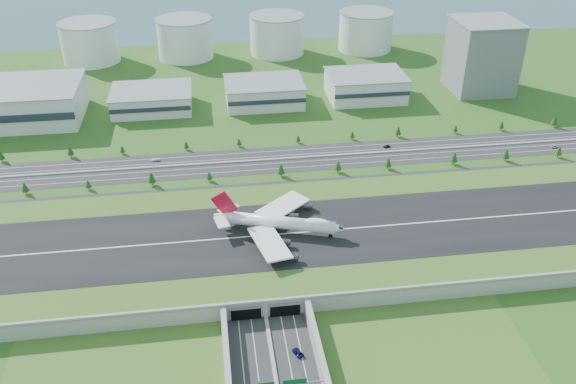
{
  "coord_description": "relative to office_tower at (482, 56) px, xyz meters",
  "views": [
    {
      "loc": [
        -18.23,
        -249.24,
        183.05
      ],
      "look_at": [
        21.78,
        35.0,
        11.38
      ],
      "focal_mm": 38.0,
      "sensor_mm": 36.0,
      "label": 1
    }
  ],
  "objects": [
    {
      "name": "hangar_mid_a",
      "position": [
        -260.0,
        -5.0,
        -20.0
      ],
      "size": [
        58.0,
        42.0,
        15.0
      ],
      "primitive_type": "cube",
      "color": "silver",
      "rests_on": "ground"
    },
    {
      "name": "office_tower",
      "position": [
        0.0,
        0.0,
        0.0
      ],
      "size": [
        46.0,
        46.0,
        55.0
      ],
      "primitive_type": "cube",
      "color": "slate",
      "rests_on": "ground"
    },
    {
      "name": "fuel_tank_c",
      "position": [
        -150.0,
        115.0,
        -10.0
      ],
      "size": [
        50.0,
        50.0,
        35.0
      ],
      "primitive_type": "cylinder",
      "color": "white",
      "rests_on": "ground"
    },
    {
      "name": "airfield_deck",
      "position": [
        -200.0,
        -195.09,
        -23.38
      ],
      "size": [
        520.0,
        100.0,
        9.2
      ],
      "color": "gray",
      "rests_on": "ground"
    },
    {
      "name": "hangar_mid_b",
      "position": [
        -175.0,
        -5.0,
        -19.0
      ],
      "size": [
        58.0,
        42.0,
        17.0
      ],
      "primitive_type": "cube",
      "color": "silver",
      "rests_on": "ground"
    },
    {
      "name": "fuel_tank_d",
      "position": [
        -65.0,
        115.0,
        -10.0
      ],
      "size": [
        50.0,
        50.0,
        35.0
      ],
      "primitive_type": "cylinder",
      "color": "white",
      "rests_on": "ground"
    },
    {
      "name": "fuel_tank_a",
      "position": [
        -320.0,
        115.0,
        -10.0
      ],
      "size": [
        50.0,
        50.0,
        35.0
      ],
      "primitive_type": "cylinder",
      "color": "white",
      "rests_on": "ground"
    },
    {
      "name": "hangar_mid_c",
      "position": [
        -95.0,
        -5.0,
        -18.0
      ],
      "size": [
        58.0,
        42.0,
        19.0
      ],
      "primitive_type": "cube",
      "color": "silver",
      "rests_on": "ground"
    },
    {
      "name": "car_2",
      "position": [
        -189.5,
        -268.59,
        -26.56
      ],
      "size": [
        4.96,
        6.53,
        1.65
      ],
      "primitive_type": "imported",
      "rotation": [
        0.0,
        0.0,
        3.57
      ],
      "color": "#0D0E41",
      "rests_on": "ground"
    },
    {
      "name": "car_6",
      "position": [
        8.91,
        -108.98,
        -26.58
      ],
      "size": [
        6.05,
        3.35,
        1.6
      ],
      "primitive_type": "imported",
      "rotation": [
        0.0,
        0.0,
        1.45
      ],
      "color": "#AEADB2",
      "rests_on": "ground"
    },
    {
      "name": "bay_water",
      "position": [
        -200.0,
        285.0,
        -27.47
      ],
      "size": [
        1200.0,
        260.0,
        0.06
      ],
      "primitive_type": "cube",
      "color": "#365967",
      "rests_on": "ground"
    },
    {
      "name": "tree_row",
      "position": [
        -189.21,
        -103.77,
        -22.79
      ],
      "size": [
        503.67,
        48.7,
        8.4
      ],
      "color": "#3D2819",
      "rests_on": "ground"
    },
    {
      "name": "car_5",
      "position": [
        -102.26,
        -92.99,
        -26.62
      ],
      "size": [
        4.89,
        2.78,
        1.52
      ],
      "primitive_type": "imported",
      "rotation": [
        0.0,
        0.0,
        -1.3
      ],
      "color": "black",
      "rests_on": "ground"
    },
    {
      "name": "car_7",
      "position": [
        -254.55,
        -90.89,
        -26.57
      ],
      "size": [
        5.66,
        2.47,
        1.62
      ],
      "primitive_type": "imported",
      "rotation": [
        0.0,
        0.0,
        -1.53
      ],
      "color": "white",
      "rests_on": "ground"
    },
    {
      "name": "ground",
      "position": [
        -200.0,
        -195.0,
        -27.5
      ],
      "size": [
        1200.0,
        1200.0,
        0.0
      ],
      "primitive_type": "plane",
      "color": "#214816",
      "rests_on": "ground"
    },
    {
      "name": "boeing_747",
      "position": [
        -187.27,
        -192.96,
        -13.46
      ],
      "size": [
        66.5,
        61.85,
        21.3
      ],
      "rotation": [
        0.0,
        0.0,
        -0.32
      ],
      "color": "white",
      "rests_on": "airfield_deck"
    },
    {
      "name": "north_expressway",
      "position": [
        -200.0,
        -100.0,
        -27.44
      ],
      "size": [
        560.0,
        36.0,
        0.12
      ],
      "primitive_type": "cube",
      "color": "#28282B",
      "rests_on": "ground"
    },
    {
      "name": "fuel_tank_b",
      "position": [
        -235.0,
        115.0,
        -10.0
      ],
      "size": [
        50.0,
        50.0,
        35.0
      ],
      "primitive_type": "cylinder",
      "color": "white",
      "rests_on": "ground"
    }
  ]
}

